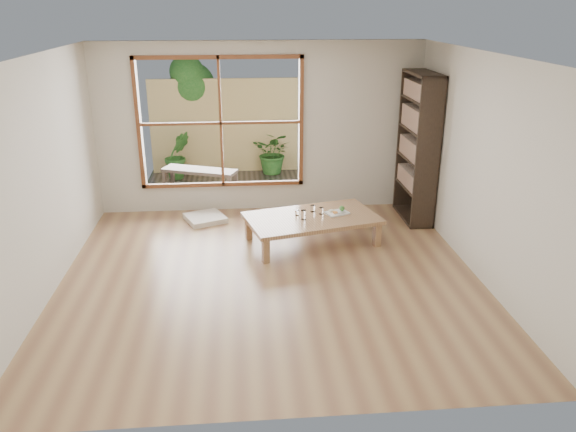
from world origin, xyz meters
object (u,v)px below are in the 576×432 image
food_tray (338,212)px  garden_bench (200,172)px  low_table (312,220)px  bookshelf (418,148)px

food_tray → garden_bench: size_ratio=0.27×
low_table → food_tray: size_ratio=5.41×
bookshelf → food_tray: (-1.30, -0.74, -0.69)m
low_table → garden_bench: 2.84m
low_table → food_tray: bearing=-0.7°
bookshelf → low_table: bearing=-153.6°
low_table → food_tray: 0.39m
food_tray → bookshelf: bearing=7.1°
garden_bench → bookshelf: bearing=-2.3°
bookshelf → garden_bench: bookshelf is taller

